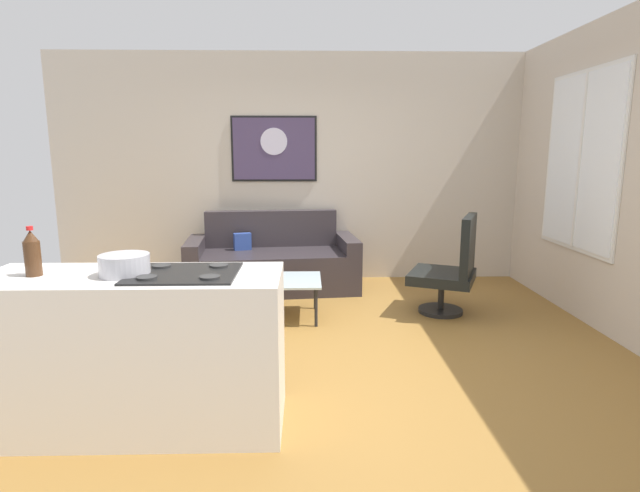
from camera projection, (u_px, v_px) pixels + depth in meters
name	position (u px, v px, depth m)	size (l,w,h in m)	color
ground	(314.00, 351.00, 4.15)	(6.40, 6.40, 0.04)	olive
back_wall	(311.00, 169.00, 6.27)	(6.40, 0.05, 2.80)	beige
right_wall	(622.00, 177.00, 4.24)	(0.05, 6.40, 2.80)	beige
couch	(273.00, 264.00, 5.93)	(2.04, 1.09, 0.90)	#312B2F
coffee_table	(269.00, 282.00, 4.87)	(1.01, 0.64, 0.39)	silver
armchair	(452.00, 269.00, 4.97)	(0.81, 0.82, 1.00)	black
kitchen_counter	(136.00, 351.00, 2.92)	(1.71, 0.64, 0.95)	white
soda_bottle	(32.00, 254.00, 2.79)	(0.09, 0.09, 0.28)	#492C18
mixing_bowl	(125.00, 265.00, 2.81)	(0.28, 0.28, 0.12)	silver
wall_painting	(274.00, 149.00, 6.17)	(1.05, 0.03, 0.80)	black
window	(581.00, 162.00, 4.81)	(0.03, 1.33, 1.73)	silver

